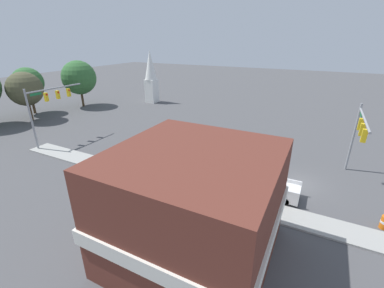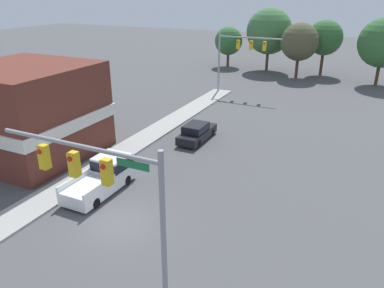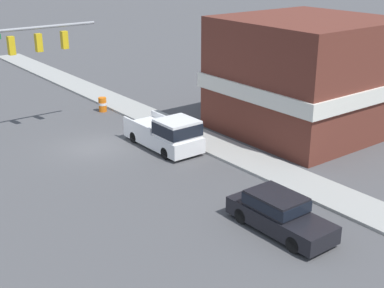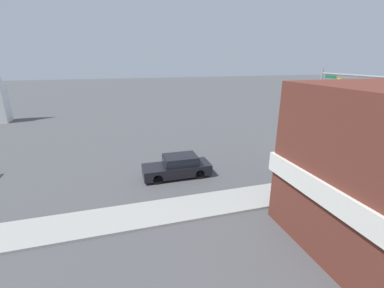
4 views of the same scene
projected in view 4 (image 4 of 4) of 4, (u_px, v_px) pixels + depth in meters
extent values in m
plane|color=#4C4C4F|center=(317.00, 152.00, 22.95)|extent=(200.00, 200.00, 0.00)
cube|color=#9E9E99|center=(376.00, 178.00, 17.73)|extent=(2.40, 60.00, 0.14)
cylinder|color=gray|center=(318.00, 102.00, 27.59)|extent=(0.22, 0.22, 6.97)
cylinder|color=gray|center=(354.00, 75.00, 23.16)|extent=(7.68, 0.18, 0.18)
cube|color=gold|center=(339.00, 84.00, 24.72)|extent=(0.36, 0.36, 1.05)
sphere|color=red|center=(342.00, 80.00, 24.68)|extent=(0.22, 0.22, 0.22)
cube|color=gold|center=(354.00, 85.00, 23.25)|extent=(0.36, 0.36, 1.05)
sphere|color=red|center=(356.00, 82.00, 23.20)|extent=(0.22, 0.22, 0.22)
cube|color=gold|center=(370.00, 87.00, 21.77)|extent=(0.36, 0.36, 1.05)
sphere|color=red|center=(373.00, 83.00, 21.73)|extent=(0.22, 0.22, 0.22)
cube|color=#196B38|center=(331.00, 77.00, 25.65)|extent=(1.40, 0.04, 0.30)
cylinder|color=black|center=(158.00, 179.00, 16.89)|extent=(0.22, 0.66, 0.66)
cylinder|color=black|center=(154.00, 170.00, 18.30)|extent=(0.22, 0.66, 0.66)
cylinder|color=black|center=(200.00, 174.00, 17.66)|extent=(0.22, 0.66, 0.66)
cylinder|color=black|center=(193.00, 166.00, 19.07)|extent=(0.22, 0.66, 0.66)
cube|color=black|center=(177.00, 169.00, 17.91)|extent=(1.77, 4.68, 0.72)
cube|color=black|center=(180.00, 160.00, 17.78)|extent=(1.63, 2.25, 0.63)
cube|color=black|center=(180.00, 160.00, 17.78)|extent=(1.65, 2.34, 0.44)
cylinder|color=black|center=(314.00, 172.00, 17.98)|extent=(0.22, 0.66, 0.66)
cylinder|color=black|center=(297.00, 162.00, 19.70)|extent=(0.22, 0.66, 0.66)
cylinder|color=black|center=(351.00, 167.00, 18.84)|extent=(0.22, 0.66, 0.66)
cylinder|color=black|center=(331.00, 158.00, 20.56)|extent=(0.22, 0.66, 0.66)
cube|color=white|center=(324.00, 161.00, 19.19)|extent=(2.10, 5.21, 0.85)
cube|color=white|center=(310.00, 152.00, 18.53)|extent=(2.00, 1.98, 0.95)
cube|color=black|center=(310.00, 152.00, 18.53)|extent=(2.02, 2.06, 0.66)
cube|color=white|center=(349.00, 157.00, 18.40)|extent=(0.12, 2.93, 0.35)
cube|color=white|center=(328.00, 148.00, 20.21)|extent=(0.12, 2.93, 0.35)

